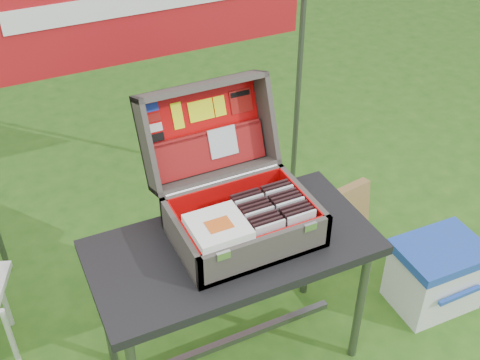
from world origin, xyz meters
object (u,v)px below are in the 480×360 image
table (233,305)px  suitcase (237,179)px  cooler (435,275)px  cardboard_box (342,219)px

table → suitcase: (0.06, 0.08, 0.58)m
cooler → cardboard_box: cardboard_box is taller
cardboard_box → cooler: bearing=-80.4°
cardboard_box → suitcase: bearing=-165.0°
table → cardboard_box: (0.83, 0.42, -0.16)m
suitcase → cardboard_box: suitcase is taller
suitcase → cardboard_box: size_ratio=1.49×
cooler → cardboard_box: 0.56m
suitcase → cooler: bearing=-11.1°
table → cardboard_box: size_ratio=3.00×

